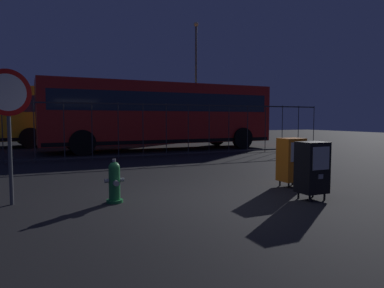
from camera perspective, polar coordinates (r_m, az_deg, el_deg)
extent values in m
plane|color=black|center=(6.14, 2.09, -9.25)|extent=(60.00, 60.00, 0.00)
cylinder|color=#1E7238|center=(6.12, -12.60, -9.13)|extent=(0.28, 0.28, 0.05)
cylinder|color=#1E7238|center=(6.06, -12.65, -6.37)|extent=(0.19, 0.19, 0.55)
sphere|color=#1E7238|center=(6.02, -12.69, -3.80)|extent=(0.19, 0.19, 0.19)
cylinder|color=gray|center=(6.00, -12.71, -2.66)|extent=(0.06, 0.06, 0.05)
cylinder|color=gray|center=(5.93, -12.38, -6.34)|extent=(0.09, 0.08, 0.09)
cylinder|color=gray|center=(6.03, -13.87, -5.92)|extent=(0.07, 0.07, 0.07)
cylinder|color=gray|center=(6.08, -11.45, -5.80)|extent=(0.07, 0.07, 0.07)
cylinder|color=black|center=(6.35, 18.80, -8.46)|extent=(0.04, 0.04, 0.12)
cylinder|color=black|center=(6.58, 20.96, -8.07)|extent=(0.04, 0.04, 0.12)
cylinder|color=black|center=(6.55, 17.11, -8.03)|extent=(0.04, 0.04, 0.12)
cylinder|color=black|center=(6.77, 19.26, -7.68)|extent=(0.04, 0.04, 0.12)
cube|color=black|center=(6.47, 19.15, -3.64)|extent=(0.48, 0.40, 0.90)
cube|color=#B2B7BF|center=(6.31, 20.48, -2.23)|extent=(0.36, 0.01, 0.40)
cube|color=gray|center=(6.35, 20.42, -5.06)|extent=(0.10, 0.02, 0.08)
cylinder|color=black|center=(7.42, 15.62, -6.57)|extent=(0.04, 0.04, 0.12)
cylinder|color=black|center=(7.64, 17.57, -6.31)|extent=(0.04, 0.04, 0.12)
cylinder|color=black|center=(7.63, 14.26, -6.25)|extent=(0.04, 0.04, 0.12)
cylinder|color=black|center=(7.84, 16.19, -6.01)|extent=(0.04, 0.04, 0.12)
cube|color=orange|center=(7.56, 15.99, -2.48)|extent=(0.48, 0.40, 0.90)
cube|color=#B2B7BF|center=(7.38, 17.05, -1.25)|extent=(0.36, 0.01, 0.40)
cube|color=gray|center=(7.42, 17.01, -3.67)|extent=(0.10, 0.02, 0.08)
cylinder|color=#4C4F54|center=(6.41, -27.83, 0.79)|extent=(0.06, 0.06, 2.20)
cylinder|color=red|center=(6.40, -28.07, 7.50)|extent=(0.71, 0.31, 0.76)
cylinder|color=white|center=(6.38, -28.08, 7.51)|extent=(0.56, 0.23, 0.60)
cube|color=#2D2D33|center=(12.49, -12.11, 6.49)|extent=(18.00, 0.04, 0.05)
cube|color=#2D2D33|center=(12.55, -11.98, -1.97)|extent=(18.00, 0.04, 0.05)
cylinder|color=#2D2D33|center=(12.24, -28.74, 1.67)|extent=(0.03, 0.03, 2.00)
cylinder|color=#2D2D33|center=(12.20, -24.53, 1.81)|extent=(0.03, 0.03, 2.00)
cylinder|color=#2D2D33|center=(12.23, -20.31, 1.93)|extent=(0.03, 0.03, 2.00)
cylinder|color=#2D2D33|center=(12.33, -16.13, 2.04)|extent=(0.03, 0.03, 2.00)
cylinder|color=#2D2D33|center=(12.49, -12.04, 2.14)|extent=(0.03, 0.03, 2.00)
cylinder|color=#2D2D33|center=(12.71, -8.07, 2.22)|extent=(0.03, 0.03, 2.00)
cylinder|color=#2D2D33|center=(12.99, -4.25, 2.29)|extent=(0.03, 0.03, 2.00)
cylinder|color=#2D2D33|center=(13.33, -0.62, 2.35)|extent=(0.03, 0.03, 2.00)
cylinder|color=#2D2D33|center=(13.71, 2.83, 2.40)|extent=(0.03, 0.03, 2.00)
cylinder|color=#2D2D33|center=(14.15, 6.08, 2.43)|extent=(0.03, 0.03, 2.00)
cylinder|color=#2D2D33|center=(14.62, 9.12, 2.46)|extent=(0.03, 0.03, 2.00)
cylinder|color=#2D2D33|center=(15.14, 11.97, 2.48)|extent=(0.03, 0.03, 2.00)
cylinder|color=#2D2D33|center=(15.69, 14.62, 2.49)|extent=(0.03, 0.03, 2.00)
cylinder|color=#2D2D33|center=(16.27, 17.09, 2.50)|extent=(0.03, 0.03, 2.00)
cylinder|color=#2D2D33|center=(16.88, 19.39, 2.50)|extent=(0.03, 0.03, 2.00)
cube|color=red|center=(16.09, -5.20, 5.05)|extent=(10.55, 2.71, 2.65)
cube|color=#1E2838|center=(16.10, -5.21, 6.75)|extent=(9.92, 2.72, 0.80)
cube|color=black|center=(16.12, -5.17, 0.69)|extent=(10.34, 2.72, 0.16)
cylinder|color=black|center=(16.67, 8.28, 0.95)|extent=(1.01, 0.30, 1.00)
cylinder|color=black|center=(18.80, 4.04, 1.35)|extent=(1.01, 0.30, 1.00)
cylinder|color=black|center=(14.00, -17.60, 0.19)|extent=(1.01, 0.30, 1.00)
cylinder|color=black|center=(16.47, -18.80, 0.74)|extent=(1.01, 0.30, 1.00)
cube|color=gold|center=(20.28, -15.14, 4.74)|extent=(10.72, 3.71, 2.65)
cube|color=#1E2838|center=(20.29, -15.16, 6.09)|extent=(10.10, 3.66, 0.80)
cube|color=black|center=(20.30, -15.07, 1.28)|extent=(10.51, 3.70, 0.16)
cylinder|color=black|center=(20.48, -4.16, 1.58)|extent=(1.03, 0.39, 1.00)
cylinder|color=black|center=(22.73, -7.01, 1.81)|extent=(1.03, 0.39, 1.00)
cylinder|color=black|center=(18.37, -25.07, 0.90)|extent=(1.03, 0.39, 1.00)
cylinder|color=black|center=(20.85, -25.79, 1.22)|extent=(1.03, 0.39, 1.00)
cylinder|color=#4C4F54|center=(23.73, 0.66, 9.93)|extent=(0.14, 0.14, 7.61)
sphere|color=#FFD18C|center=(24.43, 0.67, 19.07)|extent=(0.32, 0.32, 0.32)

